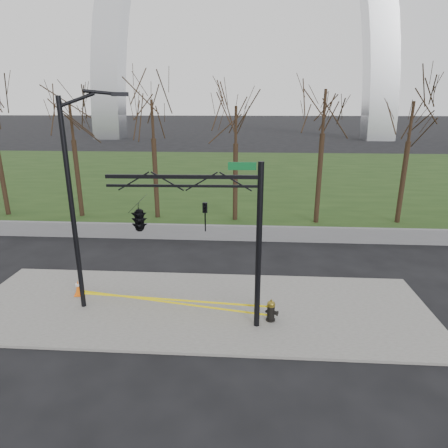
# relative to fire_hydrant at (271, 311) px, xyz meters

# --- Properties ---
(ground) EXTENTS (500.00, 500.00, 0.00)m
(ground) POSITION_rel_fire_hydrant_xyz_m (-2.80, 0.88, -0.49)
(ground) COLOR black
(ground) RESTS_ON ground
(sidewalk) EXTENTS (18.00, 6.00, 0.10)m
(sidewalk) POSITION_rel_fire_hydrant_xyz_m (-2.80, 0.88, -0.44)
(sidewalk) COLOR slate
(sidewalk) RESTS_ON ground
(grass_strip) EXTENTS (120.00, 40.00, 0.06)m
(grass_strip) POSITION_rel_fire_hydrant_xyz_m (-2.80, 30.88, -0.46)
(grass_strip) COLOR #1D3613
(grass_strip) RESTS_ON ground
(guardrail) EXTENTS (60.00, 0.30, 0.90)m
(guardrail) POSITION_rel_fire_hydrant_xyz_m (-2.80, 8.88, -0.04)
(guardrail) COLOR #59595B
(guardrail) RESTS_ON ground
(tree_row) EXTENTS (42.50, 4.00, 9.48)m
(tree_row) POSITION_rel_fire_hydrant_xyz_m (-4.55, 12.88, 4.25)
(tree_row) COLOR black
(tree_row) RESTS_ON ground
(fire_hydrant) EXTENTS (0.52, 0.37, 0.85)m
(fire_hydrant) POSITION_rel_fire_hydrant_xyz_m (0.00, 0.00, 0.00)
(fire_hydrant) COLOR black
(fire_hydrant) RESTS_ON sidewalk
(traffic_cone) EXTENTS (0.40, 0.40, 0.67)m
(traffic_cone) POSITION_rel_fire_hydrant_xyz_m (-7.91, 1.46, -0.06)
(traffic_cone) COLOR #FF670D
(traffic_cone) RESTS_ON sidewalk
(street_light) EXTENTS (2.30, 0.95, 8.21)m
(street_light) POSITION_rel_fire_hydrant_xyz_m (-7.11, 0.66, 4.20)
(street_light) COLOR black
(street_light) RESTS_ON ground
(traffic_signal_mast) EXTENTS (5.10, 2.50, 6.00)m
(traffic_signal_mast) POSITION_rel_fire_hydrant_xyz_m (-3.77, -0.46, 3.66)
(traffic_signal_mast) COLOR black
(traffic_signal_mast) RESTS_ON ground
(caution_tape) EXTENTS (7.90, 1.46, 0.43)m
(caution_tape) POSITION_rel_fire_hydrant_xyz_m (-3.82, 0.53, -0.02)
(caution_tape) COLOR yellow
(caution_tape) RESTS_ON ground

